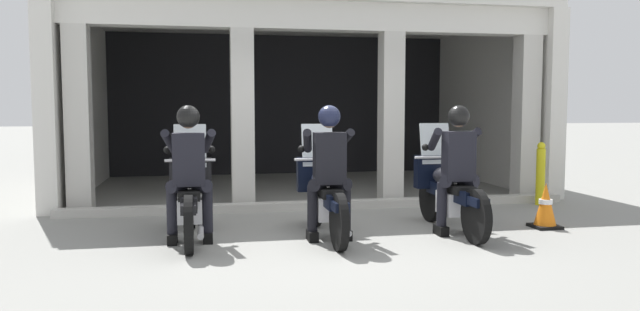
% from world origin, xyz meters
% --- Properties ---
extents(ground_plane, '(80.00, 80.00, 0.00)m').
position_xyz_m(ground_plane, '(0.00, 3.00, 0.00)').
color(ground_plane, gray).
extents(station_building, '(8.35, 5.13, 3.36)m').
position_xyz_m(station_building, '(0.38, 4.88, 2.10)').
color(station_building, black).
rests_on(station_building, ground).
extents(kerb_strip, '(7.85, 0.24, 0.12)m').
position_xyz_m(kerb_strip, '(0.38, 1.81, 0.06)').
color(kerb_strip, '#B7B5AD').
rests_on(kerb_strip, ground).
extents(motorcycle_left, '(0.62, 2.04, 1.35)m').
position_xyz_m(motorcycle_left, '(-1.60, 0.14, 0.50)').
color(motorcycle_left, black).
rests_on(motorcycle_left, ground).
extents(police_officer_left, '(0.63, 0.61, 1.58)m').
position_xyz_m(police_officer_left, '(-1.60, -0.14, 0.94)').
color(police_officer_left, black).
rests_on(police_officer_left, ground).
extents(motorcycle_center, '(0.62, 2.04, 1.35)m').
position_xyz_m(motorcycle_center, '(0.00, -0.02, 0.50)').
color(motorcycle_center, black).
rests_on(motorcycle_center, ground).
extents(police_officer_center, '(0.63, 0.61, 1.58)m').
position_xyz_m(police_officer_center, '(0.00, -0.30, 0.94)').
color(police_officer_center, black).
rests_on(police_officer_center, ground).
extents(motorcycle_right, '(0.62, 2.04, 1.35)m').
position_xyz_m(motorcycle_right, '(1.60, -0.02, 0.50)').
color(motorcycle_right, black).
rests_on(motorcycle_right, ground).
extents(police_officer_right, '(0.63, 0.61, 1.58)m').
position_xyz_m(police_officer_right, '(1.60, -0.30, 0.94)').
color(police_officer_right, black).
rests_on(police_officer_right, ground).
extents(traffic_cone_flank, '(0.34, 0.34, 0.59)m').
position_xyz_m(traffic_cone_flank, '(2.90, -0.15, 0.29)').
color(traffic_cone_flank, black).
rests_on(traffic_cone_flank, ground).
extents(bollard_kerbside, '(0.14, 0.14, 1.01)m').
position_xyz_m(bollard_kerbside, '(3.83, 1.52, 0.50)').
color(bollard_kerbside, yellow).
rests_on(bollard_kerbside, ground).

